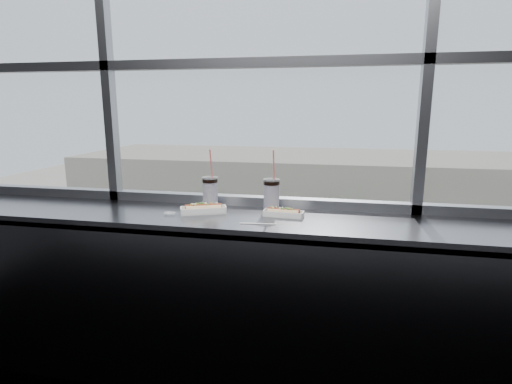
% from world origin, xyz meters
% --- Properties ---
extents(wall_back_lower, '(6.00, 0.00, 6.00)m').
position_xyz_m(wall_back_lower, '(0.00, 1.50, 0.55)').
color(wall_back_lower, black).
rests_on(wall_back_lower, ground).
extents(window_glass, '(6.00, 0.00, 6.00)m').
position_xyz_m(window_glass, '(0.00, 1.52, 2.30)').
color(window_glass, silver).
rests_on(window_glass, ground).
extents(window_mullions, '(6.00, 0.08, 2.40)m').
position_xyz_m(window_mullions, '(0.00, 1.50, 2.30)').
color(window_mullions, gray).
rests_on(window_mullions, ground).
extents(counter, '(6.00, 0.55, 0.06)m').
position_xyz_m(counter, '(0.00, 1.23, 1.07)').
color(counter, gray).
rests_on(counter, ground).
extents(counter_fascia, '(6.00, 0.04, 1.04)m').
position_xyz_m(counter_fascia, '(0.00, 0.97, 0.55)').
color(counter_fascia, gray).
rests_on(counter_fascia, ground).
extents(hotdog_tray_left, '(0.29, 0.19, 0.07)m').
position_xyz_m(hotdog_tray_left, '(-0.27, 1.24, 1.13)').
color(hotdog_tray_left, white).
rests_on(hotdog_tray_left, counter).
extents(hotdog_tray_right, '(0.24, 0.10, 0.06)m').
position_xyz_m(hotdog_tray_right, '(0.22, 1.26, 1.12)').
color(hotdog_tray_right, white).
rests_on(hotdog_tray_right, counter).
extents(soda_cup_left, '(0.10, 0.10, 0.38)m').
position_xyz_m(soda_cup_left, '(-0.27, 1.38, 1.21)').
color(soda_cup_left, white).
rests_on(soda_cup_left, counter).
extents(soda_cup_right, '(0.11, 0.11, 0.39)m').
position_xyz_m(soda_cup_right, '(0.13, 1.37, 1.21)').
color(soda_cup_right, white).
rests_on(soda_cup_right, counter).
extents(loose_straw, '(0.20, 0.03, 0.01)m').
position_xyz_m(loose_straw, '(0.10, 1.08, 1.10)').
color(loose_straw, white).
rests_on(loose_straw, counter).
extents(wrapper, '(0.09, 0.06, 0.02)m').
position_xyz_m(wrapper, '(-0.46, 1.17, 1.11)').
color(wrapper, silver).
rests_on(wrapper, counter).
extents(plaza_ground, '(120.00, 120.00, 0.00)m').
position_xyz_m(plaza_ground, '(0.00, 45.00, -11.00)').
color(plaza_ground, '#AEA694').
rests_on(plaza_ground, ground).
extents(street_asphalt, '(80.00, 10.00, 0.06)m').
position_xyz_m(street_asphalt, '(0.00, 21.50, -10.97)').
color(street_asphalt, black).
rests_on(street_asphalt, plaza_ground).
extents(far_sidewalk, '(80.00, 6.00, 0.04)m').
position_xyz_m(far_sidewalk, '(0.00, 29.50, -10.98)').
color(far_sidewalk, '#AEA694').
rests_on(far_sidewalk, plaza_ground).
extents(far_building, '(50.00, 14.00, 8.00)m').
position_xyz_m(far_building, '(0.00, 39.50, -7.00)').
color(far_building, '#9F9782').
rests_on(far_building, plaza_ground).
extents(car_far_b, '(3.39, 6.79, 2.18)m').
position_xyz_m(car_far_b, '(1.29, 25.50, -9.85)').
color(car_far_b, '#A20B00').
rests_on(car_far_b, street_asphalt).
extents(car_near_a, '(2.61, 5.94, 1.96)m').
position_xyz_m(car_near_a, '(-13.40, 17.50, -9.96)').
color(car_near_a, '#A0A0A0').
rests_on(car_near_a, street_asphalt).
extents(car_near_d, '(2.85, 6.52, 2.15)m').
position_xyz_m(car_near_d, '(7.42, 17.50, -9.86)').
color(car_near_d, silver).
rests_on(car_near_d, street_asphalt).
extents(car_near_c, '(2.94, 5.94, 1.91)m').
position_xyz_m(car_near_c, '(0.50, 17.50, -9.99)').
color(car_near_c, maroon).
rests_on(car_near_c, street_asphalt).
extents(car_near_b, '(2.97, 6.75, 2.23)m').
position_xyz_m(car_near_b, '(-6.49, 17.50, -9.83)').
color(car_near_b, black).
rests_on(car_near_b, street_asphalt).
extents(pedestrian_d, '(0.89, 0.67, 2.00)m').
position_xyz_m(pedestrian_d, '(10.16, 30.44, -9.96)').
color(pedestrian_d, '#66605B').
rests_on(pedestrian_d, far_sidewalk).
extents(pedestrian_a, '(0.95, 0.72, 2.15)m').
position_xyz_m(pedestrian_a, '(-7.05, 29.58, -9.89)').
color(pedestrian_a, '#66605B').
rests_on(pedestrian_a, far_sidewalk).
extents(pedestrian_c, '(0.71, 0.95, 2.13)m').
position_xyz_m(pedestrian_c, '(6.27, 30.20, -9.89)').
color(pedestrian_c, '#66605B').
rests_on(pedestrian_c, far_sidewalk).
extents(pedestrian_b, '(0.88, 0.66, 1.99)m').
position_xyz_m(pedestrian_b, '(-1.88, 29.45, -9.96)').
color(pedestrian_b, '#66605B').
rests_on(pedestrian_b, far_sidewalk).
extents(tree_left, '(3.08, 3.08, 4.81)m').
position_xyz_m(tree_left, '(-10.00, 29.50, -7.74)').
color(tree_left, '#47382B').
rests_on(tree_left, far_sidewalk).
extents(tree_center, '(3.28, 3.28, 5.13)m').
position_xyz_m(tree_center, '(1.72, 29.50, -7.52)').
color(tree_center, '#47382B').
rests_on(tree_center, far_sidewalk).
extents(tree_right, '(2.95, 2.95, 4.61)m').
position_xyz_m(tree_right, '(11.97, 29.50, -7.88)').
color(tree_right, '#47382B').
rests_on(tree_right, far_sidewalk).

